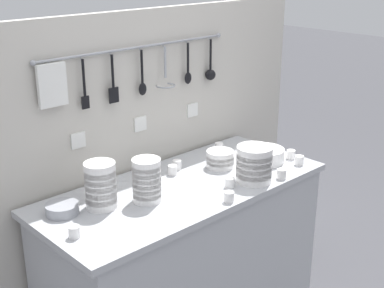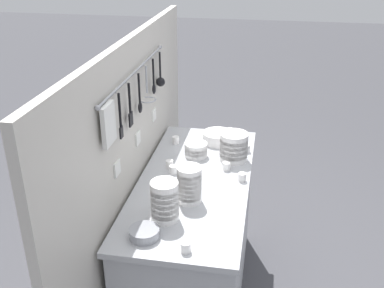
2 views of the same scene
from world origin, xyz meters
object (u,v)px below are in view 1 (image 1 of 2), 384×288
(cup_back_left, at_px, (177,165))
(bowl_stack_wide_centre, at_px, (147,180))
(cup_centre, at_px, (229,197))
(cup_mid_row, at_px, (282,174))
(cup_edge_far, at_px, (299,160))
(cup_back_right, at_px, (219,147))
(cup_beside_plates, at_px, (230,183))
(bowl_stack_short_front, at_px, (101,185))
(steel_mixing_bowl, at_px, (62,209))
(plate_stack, at_px, (265,155))
(cup_edge_near, at_px, (172,170))
(cup_front_right, at_px, (140,178))
(bowl_stack_tall_left, at_px, (220,159))
(bowl_stack_nested_right, at_px, (254,164))
(cup_by_caddy, at_px, (74,232))
(cup_front_left, at_px, (291,154))

(cup_back_left, bearing_deg, bowl_stack_wide_centre, -151.79)
(cup_centre, relative_size, cup_mid_row, 1.00)
(cup_edge_far, xyz_separation_m, cup_back_right, (-0.16, 0.41, 0.00))
(bowl_stack_wide_centre, height_order, cup_centre, bowl_stack_wide_centre)
(cup_beside_plates, bearing_deg, bowl_stack_short_front, 156.47)
(steel_mixing_bowl, bearing_deg, plate_stack, -10.75)
(bowl_stack_short_front, height_order, plate_stack, bowl_stack_short_front)
(cup_edge_near, bearing_deg, cup_back_right, 9.97)
(cup_front_right, xyz_separation_m, cup_centre, (0.15, -0.42, 0.00))
(bowl_stack_tall_left, xyz_separation_m, cup_mid_row, (0.11, -0.30, -0.02))
(plate_stack, bearing_deg, bowl_stack_wide_centre, 175.59)
(bowl_stack_nested_right, bearing_deg, cup_centre, -163.84)
(bowl_stack_short_front, height_order, cup_back_left, bowl_stack_short_front)
(bowl_stack_tall_left, height_order, cup_centre, bowl_stack_tall_left)
(bowl_stack_short_front, height_order, cup_front_right, bowl_stack_short_front)
(cup_back_left, bearing_deg, cup_mid_row, -56.03)
(bowl_stack_nested_right, bearing_deg, cup_edge_far, -4.15)
(cup_front_right, height_order, cup_beside_plates, same)
(cup_front_right, bearing_deg, cup_edge_near, -11.03)
(cup_back_left, distance_m, cup_by_caddy, 0.75)
(bowl_stack_short_front, relative_size, cup_back_right, 4.33)
(bowl_stack_short_front, height_order, cup_edge_near, bowl_stack_short_front)
(bowl_stack_nested_right, relative_size, plate_stack, 0.87)
(bowl_stack_tall_left, bearing_deg, cup_back_right, 45.60)
(cup_by_caddy, bearing_deg, cup_centre, -16.58)
(bowl_stack_nested_right, xyz_separation_m, cup_front_left, (0.36, 0.05, -0.06))
(plate_stack, height_order, cup_back_left, plate_stack)
(cup_edge_far, distance_m, cup_back_left, 0.61)
(cup_front_right, xyz_separation_m, cup_back_right, (0.56, 0.04, 0.00))
(bowl_stack_short_front, bearing_deg, bowl_stack_wide_centre, -25.53)
(cup_edge_far, bearing_deg, cup_front_left, 66.32)
(bowl_stack_tall_left, distance_m, cup_by_caddy, 0.90)
(bowl_stack_nested_right, bearing_deg, bowl_stack_short_front, 158.64)
(plate_stack, bearing_deg, bowl_stack_nested_right, -152.04)
(cup_back_right, height_order, cup_mid_row, same)
(cup_edge_far, xyz_separation_m, cup_centre, (-0.56, -0.05, 0.00))
(steel_mixing_bowl, bearing_deg, cup_edge_far, -16.75)
(cup_back_left, height_order, cup_beside_plates, same)
(cup_centre, bearing_deg, cup_back_right, 48.20)
(bowl_stack_tall_left, distance_m, cup_back_left, 0.22)
(cup_edge_far, distance_m, cup_mid_row, 0.21)
(cup_back_right, bearing_deg, cup_mid_row, -95.75)
(cup_edge_far, relative_size, cup_by_caddy, 1.00)
(bowl_stack_nested_right, distance_m, cup_front_left, 0.37)
(bowl_stack_nested_right, height_order, cup_back_left, bowl_stack_nested_right)
(bowl_stack_short_front, distance_m, bowl_stack_wide_centre, 0.19)
(cup_back_right, xyz_separation_m, cup_mid_row, (-0.05, -0.45, 0.00))
(cup_back_right, bearing_deg, cup_by_caddy, -165.87)
(cup_back_right, relative_size, cup_by_caddy, 1.00)
(cup_edge_far, xyz_separation_m, cup_by_caddy, (-1.21, 0.14, 0.00))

